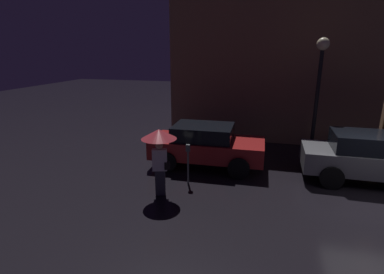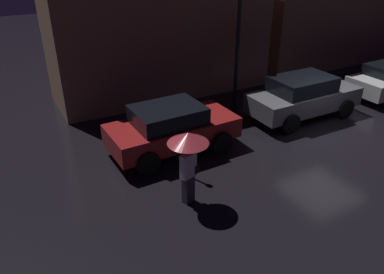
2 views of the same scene
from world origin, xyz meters
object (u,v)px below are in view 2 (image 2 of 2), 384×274
at_px(pedestrian_with_umbrella, 188,148).
at_px(street_lamp_near, 239,23).
at_px(parked_car_red, 172,127).
at_px(parked_car_grey, 303,96).
at_px(parking_meter, 191,153).

relative_size(pedestrian_with_umbrella, street_lamp_near, 0.44).
height_order(parked_car_red, pedestrian_with_umbrella, pedestrian_with_umbrella).
bearing_deg(pedestrian_with_umbrella, parked_car_red, -124.10).
height_order(parked_car_red, parked_car_grey, parked_car_grey).
bearing_deg(pedestrian_with_umbrella, parked_car_grey, -174.41).
distance_m(parked_car_red, parking_meter, 1.67).
xyz_separation_m(parked_car_red, pedestrian_with_umbrella, (-0.80, -2.58, 0.76)).
relative_size(parked_car_grey, parking_meter, 3.33).
height_order(parked_car_grey, parking_meter, parked_car_grey).
distance_m(parked_car_grey, pedestrian_with_umbrella, 6.71).
distance_m(parked_car_red, street_lamp_near, 5.00).
distance_m(parked_car_grey, parking_meter, 5.82).
relative_size(parked_car_red, parked_car_grey, 0.94).
bearing_deg(street_lamp_near, parked_car_grey, -54.18).
bearing_deg(street_lamp_near, pedestrian_with_umbrella, -134.55).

